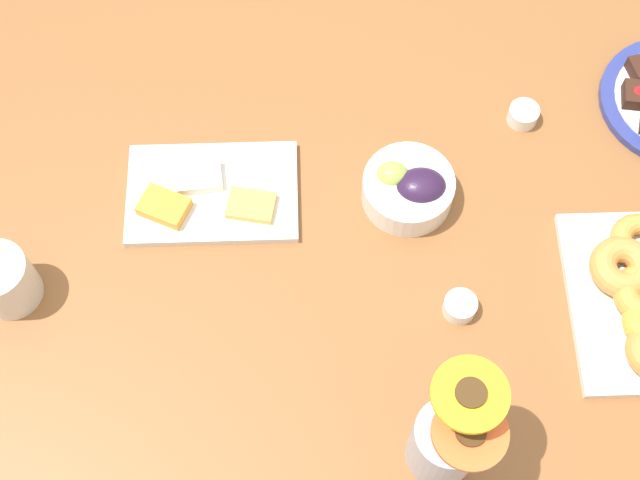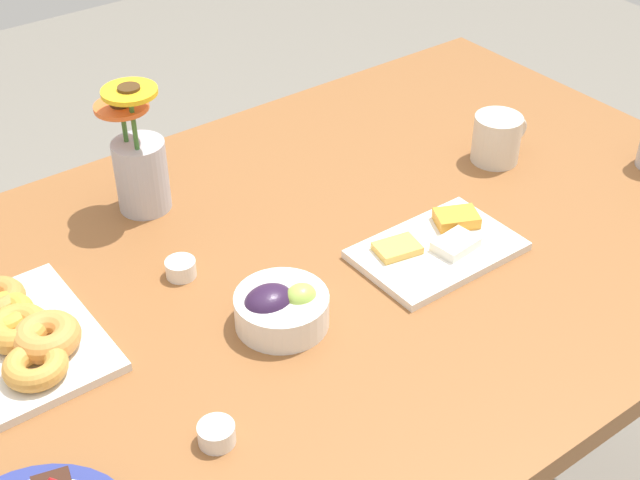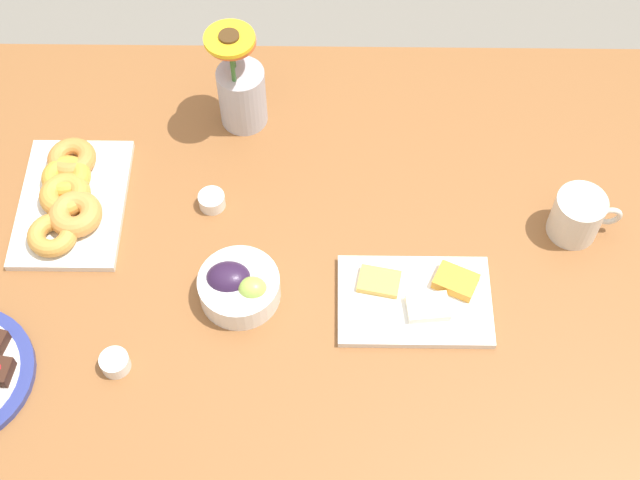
# 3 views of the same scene
# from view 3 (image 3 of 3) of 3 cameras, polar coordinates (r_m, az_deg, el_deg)

# --- Properties ---
(ground_plane) EXTENTS (6.00, 6.00, 0.00)m
(ground_plane) POSITION_cam_3_polar(r_m,az_deg,el_deg) (2.24, 0.00, -10.79)
(ground_plane) COLOR slate
(dining_table) EXTENTS (1.60, 1.00, 0.74)m
(dining_table) POSITION_cam_3_polar(r_m,az_deg,el_deg) (1.64, 0.00, -2.34)
(dining_table) COLOR brown
(dining_table) RESTS_ON ground_plane
(coffee_mug) EXTENTS (0.12, 0.09, 0.09)m
(coffee_mug) POSITION_cam_3_polar(r_m,az_deg,el_deg) (1.62, 16.17, 1.52)
(coffee_mug) COLOR beige
(coffee_mug) RESTS_ON dining_table
(grape_bowl) EXTENTS (0.14, 0.14, 0.07)m
(grape_bowl) POSITION_cam_3_polar(r_m,az_deg,el_deg) (1.51, -5.25, -2.96)
(grape_bowl) COLOR white
(grape_bowl) RESTS_ON dining_table
(cheese_platter) EXTENTS (0.26, 0.17, 0.03)m
(cheese_platter) POSITION_cam_3_polar(r_m,az_deg,el_deg) (1.52, 6.23, -3.75)
(cheese_platter) COLOR white
(cheese_platter) RESTS_ON dining_table
(croissant_platter) EXTENTS (0.19, 0.29, 0.05)m
(croissant_platter) POSITION_cam_3_polar(r_m,az_deg,el_deg) (1.67, -15.77, 2.58)
(croissant_platter) COLOR white
(croissant_platter) RESTS_ON dining_table
(jam_cup_honey) EXTENTS (0.05, 0.05, 0.03)m
(jam_cup_honey) POSITION_cam_3_polar(r_m,az_deg,el_deg) (1.63, -6.94, 2.54)
(jam_cup_honey) COLOR white
(jam_cup_honey) RESTS_ON dining_table
(jam_cup_berry) EXTENTS (0.05, 0.05, 0.03)m
(jam_cup_berry) POSITION_cam_3_polar(r_m,az_deg,el_deg) (1.49, -12.99, -7.64)
(jam_cup_berry) COLOR white
(jam_cup_berry) RESTS_ON dining_table
(flower_vase) EXTENTS (0.10, 0.12, 0.24)m
(flower_vase) POSITION_cam_3_polar(r_m,az_deg,el_deg) (1.70, -5.09, 9.56)
(flower_vase) COLOR #B2B2BC
(flower_vase) RESTS_ON dining_table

